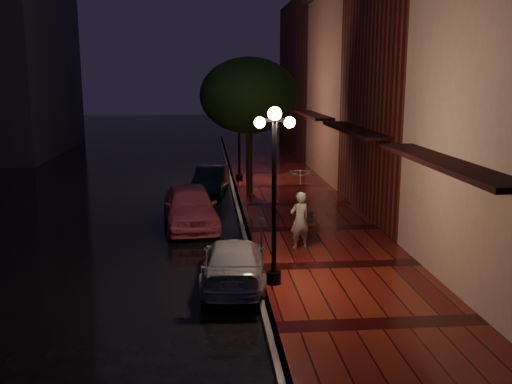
# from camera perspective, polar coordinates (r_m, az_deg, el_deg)

# --- Properties ---
(ground) EXTENTS (120.00, 120.00, 0.00)m
(ground) POSITION_cam_1_polar(r_m,az_deg,el_deg) (18.97, -1.08, -4.25)
(ground) COLOR black
(ground) RESTS_ON ground
(sidewalk) EXTENTS (4.50, 60.00, 0.15)m
(sidewalk) POSITION_cam_1_polar(r_m,az_deg,el_deg) (19.23, 5.64, -3.85)
(sidewalk) COLOR #430C0D
(sidewalk) RESTS_ON ground
(curb) EXTENTS (0.25, 60.00, 0.15)m
(curb) POSITION_cam_1_polar(r_m,az_deg,el_deg) (18.95, -1.08, -4.03)
(curb) COLOR #595451
(curb) RESTS_ON ground
(storefront_mid) EXTENTS (5.00, 8.00, 11.00)m
(storefront_mid) POSITION_cam_1_polar(r_m,az_deg,el_deg) (21.83, 17.54, 11.91)
(storefront_mid) COLOR #511914
(storefront_mid) RESTS_ON ground
(storefront_far) EXTENTS (5.00, 8.00, 9.00)m
(storefront_far) POSITION_cam_1_polar(r_m,az_deg,el_deg) (29.40, 11.42, 10.04)
(storefront_far) COLOR #8C5951
(storefront_far) RESTS_ON ground
(storefront_extra) EXTENTS (5.00, 12.00, 10.00)m
(storefront_extra) POSITION_cam_1_polar(r_m,az_deg,el_deg) (39.09, 7.26, 11.22)
(storefront_extra) COLOR #511914
(storefront_extra) RESTS_ON ground
(streetlamp_near) EXTENTS (0.96, 0.36, 4.31)m
(streetlamp_near) POSITION_cam_1_polar(r_m,az_deg,el_deg) (13.55, 1.84, 0.64)
(streetlamp_near) COLOR black
(streetlamp_near) RESTS_ON sidewalk
(streetlamp_far) EXTENTS (0.96, 0.36, 4.31)m
(streetlamp_far) POSITION_cam_1_polar(r_m,az_deg,el_deg) (27.37, -1.69, 6.17)
(streetlamp_far) COLOR black
(streetlamp_far) RESTS_ON sidewalk
(street_tree) EXTENTS (4.16, 4.16, 5.80)m
(street_tree) POSITION_cam_1_polar(r_m,az_deg,el_deg) (24.29, -0.67, 9.38)
(street_tree) COLOR black
(street_tree) RESTS_ON sidewalk
(pink_car) EXTENTS (2.20, 4.52, 1.48)m
(pink_car) POSITION_cam_1_polar(r_m,az_deg,el_deg) (19.82, -6.62, -1.42)
(pink_car) COLOR #C65169
(pink_car) RESTS_ON ground
(navy_car) EXTENTS (1.80, 3.87, 1.23)m
(navy_car) POSITION_cam_1_polar(r_m,az_deg,el_deg) (25.47, -4.53, 1.23)
(navy_car) COLOR black
(navy_car) RESTS_ON ground
(silver_car) EXTENTS (1.87, 4.00, 1.13)m
(silver_car) POSITION_cam_1_polar(r_m,az_deg,el_deg) (14.47, -2.22, -6.99)
(silver_car) COLOR #98989F
(silver_car) RESTS_ON ground
(woman_with_umbrella) EXTENTS (0.99, 1.01, 2.38)m
(woman_with_umbrella) POSITION_cam_1_polar(r_m,az_deg,el_deg) (16.61, 4.45, -0.43)
(woman_with_umbrella) COLOR white
(woman_with_umbrella) RESTS_ON sidewalk
(parking_meter) EXTENTS (0.15, 0.12, 1.39)m
(parking_meter) POSITION_cam_1_polar(r_m,az_deg,el_deg) (14.88, 0.56, -4.73)
(parking_meter) COLOR black
(parking_meter) RESTS_ON sidewalk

